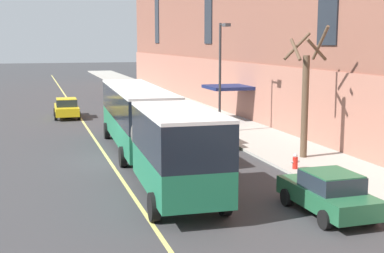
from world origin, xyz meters
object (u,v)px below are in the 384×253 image
at_px(parked_car_green_0, 328,193).
at_px(street_lamp, 221,66).
at_px(taxi_cab, 67,108).
at_px(parked_car_green_4, 207,132).
at_px(parked_car_black_5, 150,101).
at_px(fire_hydrant, 295,161).
at_px(street_tree_mid_block, 306,94).
at_px(parked_car_red_3, 124,88).
at_px(parked_car_navy_1, 132,94).
at_px(city_bus, 148,123).

relative_size(parked_car_green_0, street_lamp, 0.61).
relative_size(taxi_cab, street_lamp, 0.64).
bearing_deg(parked_car_green_4, parked_car_black_5, 89.18).
relative_size(parked_car_green_4, fire_hydrant, 6.57).
xyz_separation_m(street_tree_mid_block, fire_hydrant, (-1.63, -2.19, -2.92)).
relative_size(parked_car_red_3, street_tree_mid_block, 0.68).
bearing_deg(parked_car_navy_1, parked_car_green_0, -90.06).
bearing_deg(city_bus, parked_car_green_0, -64.70).
relative_size(parked_car_navy_1, street_tree_mid_block, 0.67).
bearing_deg(street_lamp, parked_car_navy_1, 95.15).
bearing_deg(street_lamp, parked_car_green_0, -96.75).
distance_m(parked_car_green_0, fire_hydrant, 6.23).
bearing_deg(parked_car_navy_1, parked_car_red_3, 87.76).
height_order(street_lamp, fire_hydrant, street_lamp).
height_order(city_bus, fire_hydrant, city_bus).
bearing_deg(street_lamp, parked_car_green_4, -122.30).
xyz_separation_m(parked_car_black_5, street_tree_mid_block, (3.22, -22.16, 2.63)).
distance_m(parked_car_navy_1, parked_car_green_4, 24.14).
height_order(parked_car_red_3, parked_car_green_4, same).
bearing_deg(fire_hydrant, street_lamp, 89.45).
relative_size(parked_car_red_3, parked_car_black_5, 0.94).
bearing_deg(city_bus, parked_car_red_3, 82.23).
bearing_deg(parked_car_navy_1, parked_car_black_5, -88.33).
relative_size(street_tree_mid_block, fire_hydrant, 9.23).
relative_size(parked_car_black_5, street_tree_mid_block, 0.72).
xyz_separation_m(parked_car_black_5, taxi_cab, (-7.38, -2.97, -0.00)).
xyz_separation_m(city_bus, street_lamp, (6.35, 7.07, 2.37)).
relative_size(city_bus, parked_car_green_4, 4.12).
bearing_deg(parked_car_green_0, fire_hydrant, 72.79).
bearing_deg(parked_car_black_5, parked_car_green_4, -90.82).
xyz_separation_m(parked_car_navy_1, street_tree_mid_block, (3.43, -29.35, 2.63)).
xyz_separation_m(parked_car_black_5, fire_hydrant, (1.59, -24.35, -0.29)).
bearing_deg(street_tree_mid_block, taxi_cab, 118.90).
bearing_deg(street_lamp, fire_hydrant, -90.55).
bearing_deg(parked_car_navy_1, street_lamp, -84.85).
xyz_separation_m(parked_car_green_4, street_lamp, (1.93, 3.06, 3.65)).
xyz_separation_m(parked_car_red_3, parked_car_green_4, (-0.28, -30.36, 0.00)).
height_order(parked_car_green_0, fire_hydrant, parked_car_green_0).
relative_size(parked_car_red_3, parked_car_green_4, 0.95).
xyz_separation_m(city_bus, parked_car_black_5, (4.66, 20.97, -1.28)).
bearing_deg(parked_car_green_0, parked_car_navy_1, 89.94).
xyz_separation_m(parked_car_green_0, parked_car_black_5, (0.25, 30.30, 0.00)).
xyz_separation_m(parked_car_green_0, street_lamp, (1.94, 16.40, 3.65)).
relative_size(parked_car_green_4, street_lamp, 0.68).
bearing_deg(parked_car_black_5, fire_hydrant, -86.26).
relative_size(parked_car_navy_1, fire_hydrant, 6.14).
bearing_deg(parked_car_green_4, parked_car_red_3, 89.48).
bearing_deg(parked_car_red_3, street_tree_mid_block, -84.89).
height_order(parked_car_green_0, taxi_cab, same).
height_order(parked_car_red_3, street_lamp, street_lamp).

